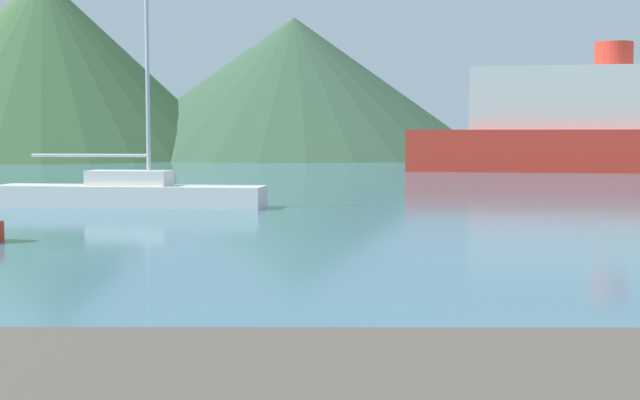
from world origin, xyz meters
name	(u,v)px	position (x,y,z in m)	size (l,w,h in m)	color
sailboat_inner	(130,193)	(-6.48, 26.70, 0.43)	(8.17, 1.61, 6.80)	white
ferry_distant	(612,126)	(13.66, 56.94, 2.71)	(24.92, 10.90, 7.74)	red
hill_west	(44,67)	(-32.29, 79.46, 8.36)	(35.74, 35.74, 16.73)	#3D6038
hill_central	(294,87)	(-10.29, 86.91, 6.74)	(38.05, 38.05, 13.48)	#38563D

